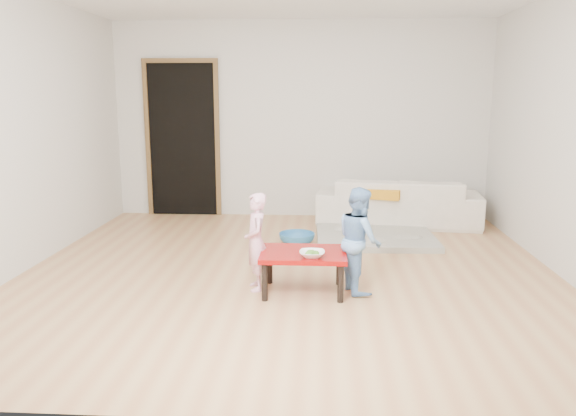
# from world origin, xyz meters

# --- Properties ---
(floor) EXTENTS (5.00, 5.00, 0.01)m
(floor) POSITION_xyz_m (0.00, 0.00, 0.00)
(floor) COLOR #B47B4D
(floor) RESTS_ON ground
(back_wall) EXTENTS (5.00, 0.02, 2.60)m
(back_wall) POSITION_xyz_m (0.00, 2.50, 1.30)
(back_wall) COLOR beige
(back_wall) RESTS_ON floor
(left_wall) EXTENTS (0.02, 5.00, 2.60)m
(left_wall) POSITION_xyz_m (-2.50, 0.00, 1.30)
(left_wall) COLOR beige
(left_wall) RESTS_ON floor
(right_wall) EXTENTS (0.02, 5.00, 2.60)m
(right_wall) POSITION_xyz_m (2.50, 0.00, 1.30)
(right_wall) COLOR beige
(right_wall) RESTS_ON floor
(doorway) EXTENTS (1.02, 0.08, 2.11)m
(doorway) POSITION_xyz_m (-1.60, 2.48, 1.02)
(doorway) COLOR brown
(doorway) RESTS_ON back_wall
(sofa) EXTENTS (2.11, 1.01, 0.60)m
(sofa) POSITION_xyz_m (1.28, 2.05, 0.30)
(sofa) COLOR silver
(sofa) RESTS_ON floor
(cushion) EXTENTS (0.54, 0.50, 0.12)m
(cushion) POSITION_xyz_m (1.06, 1.80, 0.45)
(cushion) COLOR orange
(cushion) RESTS_ON sofa
(red_table) EXTENTS (0.71, 0.53, 0.36)m
(red_table) POSITION_xyz_m (0.15, -0.58, 0.18)
(red_table) COLOR maroon
(red_table) RESTS_ON floor
(bowl) EXTENTS (0.21, 0.21, 0.05)m
(bowl) POSITION_xyz_m (0.23, -0.73, 0.38)
(bowl) COLOR white
(bowl) RESTS_ON red_table
(broccoli) EXTENTS (0.12, 0.12, 0.06)m
(broccoli) POSITION_xyz_m (0.23, -0.73, 0.38)
(broccoli) COLOR #2D5919
(broccoli) RESTS_ON red_table
(child_pink) EXTENTS (0.27, 0.35, 0.84)m
(child_pink) POSITION_xyz_m (-0.25, -0.52, 0.42)
(child_pink) COLOR #DA638F
(child_pink) RESTS_ON floor
(child_blue) EXTENTS (0.45, 0.51, 0.89)m
(child_blue) POSITION_xyz_m (0.62, -0.50, 0.45)
(child_blue) COLOR #5881CD
(child_blue) RESTS_ON floor
(basin) EXTENTS (0.40, 0.40, 0.12)m
(basin) POSITION_xyz_m (0.03, 0.97, 0.06)
(basin) COLOR #2A699F
(basin) RESTS_ON floor
(blanket) EXTENTS (1.36, 1.14, 0.07)m
(blanket) POSITION_xyz_m (0.92, 1.20, 0.03)
(blanket) COLOR #A5A492
(blanket) RESTS_ON floor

